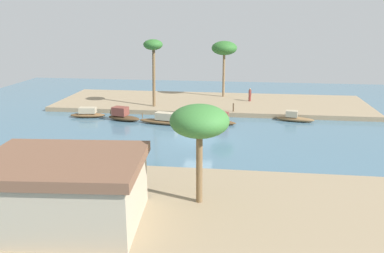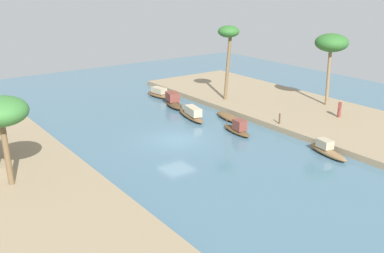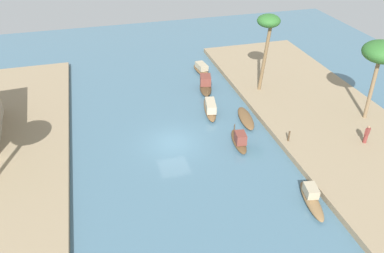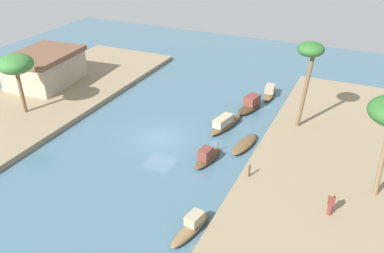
{
  "view_description": "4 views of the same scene",
  "coord_description": "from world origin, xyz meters",
  "px_view_note": "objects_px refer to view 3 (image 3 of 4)",
  "views": [
    {
      "loc": [
        -3.81,
        33.37,
        10.44
      ],
      "look_at": [
        0.71,
        -1.33,
        0.74
      ],
      "focal_mm": 37.4,
      "sensor_mm": 36.0,
      "label": 1
    },
    {
      "loc": [
        -28.3,
        18.95,
        12.49
      ],
      "look_at": [
        0.75,
        -2.1,
        0.57
      ],
      "focal_mm": 42.13,
      "sensor_mm": 36.0,
      "label": 2
    },
    {
      "loc": [
        -24.78,
        5.23,
        17.85
      ],
      "look_at": [
        0.93,
        -1.85,
        0.72
      ],
      "focal_mm": 35.4,
      "sensor_mm": 36.0,
      "label": 3
    },
    {
      "loc": [
        -26.15,
        -15.17,
        17.32
      ],
      "look_at": [
        1.95,
        -2.19,
        0.66
      ],
      "focal_mm": 38.34,
      "sensor_mm": 36.0,
      "label": 4
    }
  ],
  "objects_px": {
    "sampan_midstream": "(246,118)",
    "mooring_post": "(289,136)",
    "sampan_upstream_small": "(311,198)",
    "palm_tree_left_near": "(382,53)",
    "person_on_near_bank": "(366,135)",
    "sampan_with_tall_canopy": "(210,107)",
    "sampan_downstream_large": "(206,85)",
    "sampan_with_red_awning": "(202,69)",
    "palm_tree_left_far": "(268,25)",
    "sampan_near_left_bank": "(239,140)"
  },
  "relations": [
    {
      "from": "sampan_with_red_awning",
      "to": "sampan_with_tall_canopy",
      "type": "bearing_deg",
      "value": 161.26
    },
    {
      "from": "sampan_downstream_large",
      "to": "sampan_near_left_bank",
      "type": "bearing_deg",
      "value": -167.54
    },
    {
      "from": "sampan_upstream_small",
      "to": "mooring_post",
      "type": "distance_m",
      "value": 6.5
    },
    {
      "from": "sampan_midstream",
      "to": "palm_tree_left_near",
      "type": "relative_size",
      "value": 0.58
    },
    {
      "from": "sampan_downstream_large",
      "to": "palm_tree_left_far",
      "type": "relative_size",
      "value": 0.51
    },
    {
      "from": "sampan_with_tall_canopy",
      "to": "person_on_near_bank",
      "type": "bearing_deg",
      "value": -118.98
    },
    {
      "from": "palm_tree_left_far",
      "to": "sampan_downstream_large",
      "type": "bearing_deg",
      "value": 67.0
    },
    {
      "from": "sampan_with_tall_canopy",
      "to": "mooring_post",
      "type": "bearing_deg",
      "value": -135.81
    },
    {
      "from": "sampan_with_red_awning",
      "to": "palm_tree_left_far",
      "type": "xyz_separation_m",
      "value": [
        -6.27,
        -4.41,
        6.53
      ]
    },
    {
      "from": "sampan_with_red_awning",
      "to": "person_on_near_bank",
      "type": "relative_size",
      "value": 2.44
    },
    {
      "from": "sampan_upstream_small",
      "to": "palm_tree_left_near",
      "type": "distance_m",
      "value": 13.86
    },
    {
      "from": "sampan_midstream",
      "to": "sampan_with_tall_canopy",
      "type": "xyz_separation_m",
      "value": [
        2.31,
        2.62,
        0.22
      ]
    },
    {
      "from": "sampan_with_red_awning",
      "to": "palm_tree_left_near",
      "type": "distance_m",
      "value": 18.57
    },
    {
      "from": "sampan_midstream",
      "to": "sampan_with_red_awning",
      "type": "bearing_deg",
      "value": 12.72
    },
    {
      "from": "person_on_near_bank",
      "to": "mooring_post",
      "type": "distance_m",
      "value": 6.04
    },
    {
      "from": "sampan_upstream_small",
      "to": "sampan_with_tall_canopy",
      "type": "bearing_deg",
      "value": 22.69
    },
    {
      "from": "sampan_downstream_large",
      "to": "person_on_near_bank",
      "type": "distance_m",
      "value": 16.02
    },
    {
      "from": "person_on_near_bank",
      "to": "mooring_post",
      "type": "bearing_deg",
      "value": 143.84
    },
    {
      "from": "sampan_downstream_large",
      "to": "sampan_midstream",
      "type": "distance_m",
      "value": 6.96
    },
    {
      "from": "sampan_with_tall_canopy",
      "to": "person_on_near_bank",
      "type": "distance_m",
      "value": 13.35
    },
    {
      "from": "sampan_with_tall_canopy",
      "to": "person_on_near_bank",
      "type": "relative_size",
      "value": 3.1
    },
    {
      "from": "mooring_post",
      "to": "palm_tree_left_near",
      "type": "bearing_deg",
      "value": -79.46
    },
    {
      "from": "sampan_midstream",
      "to": "mooring_post",
      "type": "bearing_deg",
      "value": -150.5
    },
    {
      "from": "sampan_downstream_large",
      "to": "sampan_with_tall_canopy",
      "type": "bearing_deg",
      "value": -177.96
    },
    {
      "from": "sampan_upstream_small",
      "to": "sampan_with_tall_canopy",
      "type": "height_order",
      "value": "sampan_with_tall_canopy"
    },
    {
      "from": "sampan_with_tall_canopy",
      "to": "palm_tree_left_far",
      "type": "height_order",
      "value": "palm_tree_left_far"
    },
    {
      "from": "mooring_post",
      "to": "palm_tree_left_near",
      "type": "height_order",
      "value": "palm_tree_left_near"
    },
    {
      "from": "sampan_with_tall_canopy",
      "to": "mooring_post",
      "type": "xyz_separation_m",
      "value": [
        -6.83,
        -4.4,
        0.48
      ]
    },
    {
      "from": "palm_tree_left_near",
      "to": "palm_tree_left_far",
      "type": "distance_m",
      "value": 9.91
    },
    {
      "from": "sampan_downstream_large",
      "to": "sampan_with_red_awning",
      "type": "xyz_separation_m",
      "value": [
        4.06,
        -0.79,
        -0.11
      ]
    },
    {
      "from": "sampan_midstream",
      "to": "mooring_post",
      "type": "relative_size",
      "value": 4.46
    },
    {
      "from": "sampan_upstream_small",
      "to": "sampan_with_tall_canopy",
      "type": "relative_size",
      "value": 0.8
    },
    {
      "from": "sampan_with_red_awning",
      "to": "mooring_post",
      "type": "distance_m",
      "value": 15.57
    },
    {
      "from": "sampan_downstream_large",
      "to": "sampan_upstream_small",
      "type": "distance_m",
      "value": 17.65
    },
    {
      "from": "sampan_near_left_bank",
      "to": "sampan_with_red_awning",
      "type": "bearing_deg",
      "value": 3.29
    },
    {
      "from": "sampan_with_red_awning",
      "to": "sampan_midstream",
      "type": "bearing_deg",
      "value": 177.43
    },
    {
      "from": "sampan_downstream_large",
      "to": "mooring_post",
      "type": "xyz_separation_m",
      "value": [
        -11.26,
        -3.47,
        0.4
      ]
    },
    {
      "from": "sampan_midstream",
      "to": "palm_tree_left_far",
      "type": "distance_m",
      "value": 8.83
    },
    {
      "from": "sampan_with_red_awning",
      "to": "mooring_post",
      "type": "xyz_separation_m",
      "value": [
        -15.33,
        -2.68,
        0.52
      ]
    },
    {
      "from": "sampan_upstream_small",
      "to": "person_on_near_bank",
      "type": "height_order",
      "value": "person_on_near_bank"
    },
    {
      "from": "sampan_with_tall_canopy",
      "to": "mooring_post",
      "type": "distance_m",
      "value": 8.14
    },
    {
      "from": "sampan_near_left_bank",
      "to": "sampan_with_tall_canopy",
      "type": "relative_size",
      "value": 0.75
    },
    {
      "from": "sampan_midstream",
      "to": "person_on_near_bank",
      "type": "bearing_deg",
      "value": -122.05
    },
    {
      "from": "palm_tree_left_far",
      "to": "sampan_upstream_small",
      "type": "bearing_deg",
      "value": 167.91
    },
    {
      "from": "sampan_midstream",
      "to": "person_on_near_bank",
      "type": "height_order",
      "value": "person_on_near_bank"
    },
    {
      "from": "sampan_near_left_bank",
      "to": "palm_tree_left_far",
      "type": "height_order",
      "value": "palm_tree_left_far"
    },
    {
      "from": "sampan_upstream_small",
      "to": "person_on_near_bank",
      "type": "xyz_separation_m",
      "value": [
        4.48,
        -7.31,
        0.82
      ]
    },
    {
      "from": "sampan_with_red_awning",
      "to": "person_on_near_bank",
      "type": "bearing_deg",
      "value": -161.11
    },
    {
      "from": "person_on_near_bank",
      "to": "palm_tree_left_far",
      "type": "relative_size",
      "value": 0.21
    },
    {
      "from": "sampan_midstream",
      "to": "sampan_upstream_small",
      "type": "bearing_deg",
      "value": -170.85
    }
  ]
}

